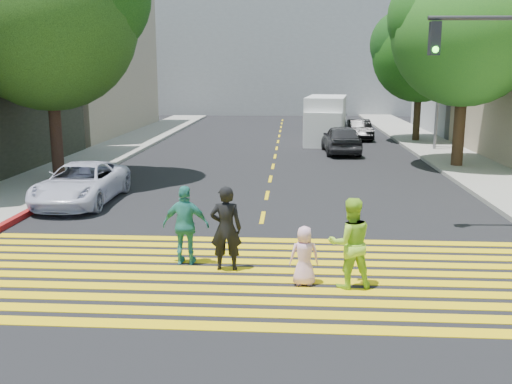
# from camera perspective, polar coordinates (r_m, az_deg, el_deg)

# --- Properties ---
(ground) EXTENTS (120.00, 120.00, 0.00)m
(ground) POSITION_cam_1_polar(r_m,az_deg,el_deg) (10.82, -1.02, -10.63)
(ground) COLOR black
(sidewalk_left) EXTENTS (3.00, 40.00, 0.15)m
(sidewalk_left) POSITION_cam_1_polar(r_m,az_deg,el_deg) (33.53, -12.60, 4.76)
(sidewalk_left) COLOR gray
(sidewalk_left) RESTS_ON ground
(sidewalk_right) EXTENTS (3.00, 60.00, 0.15)m
(sidewalk_right) POSITION_cam_1_polar(r_m,az_deg,el_deg) (26.42, 20.48, 2.38)
(sidewalk_right) COLOR gray
(sidewalk_right) RESTS_ON ground
(curb_red) EXTENTS (0.20, 8.00, 0.16)m
(curb_red) POSITION_cam_1_polar(r_m,az_deg,el_deg) (18.18, -21.63, -1.81)
(curb_red) COLOR maroon
(curb_red) RESTS_ON ground
(crosswalk) EXTENTS (13.40, 5.30, 0.01)m
(crosswalk) POSITION_cam_1_polar(r_m,az_deg,el_deg) (12.00, -0.52, -8.26)
(crosswalk) COLOR yellow
(crosswalk) RESTS_ON ground
(lane_line) EXTENTS (0.12, 34.40, 0.01)m
(lane_line) POSITION_cam_1_polar(r_m,az_deg,el_deg) (32.72, 2.15, 4.74)
(lane_line) COLOR yellow
(lane_line) RESTS_ON ground
(building_left_tan) EXTENTS (12.00, 16.00, 10.00)m
(building_left_tan) POSITION_cam_1_polar(r_m,az_deg,el_deg) (41.51, -20.80, 12.45)
(building_left_tan) COLOR tan
(building_left_tan) RESTS_ON ground
(building_right_grey) EXTENTS (10.00, 10.00, 10.00)m
(building_right_grey) POSITION_cam_1_polar(r_m,az_deg,el_deg) (42.40, 23.71, 12.20)
(building_right_grey) COLOR gray
(building_right_grey) RESTS_ON ground
(backdrop_block) EXTENTS (30.00, 8.00, 12.00)m
(backdrop_block) POSITION_cam_1_polar(r_m,az_deg,el_deg) (57.98, 2.88, 13.86)
(backdrop_block) COLOR gray
(backdrop_block) RESTS_ON ground
(tree_left) EXTENTS (7.37, 6.91, 9.28)m
(tree_left) POSITION_cam_1_polar(r_m,az_deg,el_deg) (22.72, -19.92, 16.64)
(tree_left) COLOR black
(tree_left) RESTS_ON ground
(tree_right_near) EXTENTS (7.98, 7.66, 8.96)m
(tree_right_near) POSITION_cam_1_polar(r_m,az_deg,el_deg) (26.03, 20.53, 15.49)
(tree_right_near) COLOR #322211
(tree_right_near) RESTS_ON ground
(tree_right_far) EXTENTS (6.85, 6.52, 7.99)m
(tree_right_far) POSITION_cam_1_polar(r_m,az_deg,el_deg) (34.92, 16.29, 13.61)
(tree_right_far) COLOR #2F2416
(tree_right_far) RESTS_ON ground
(pedestrian_man) EXTENTS (0.68, 0.46, 1.83)m
(pedestrian_man) POSITION_cam_1_polar(r_m,az_deg,el_deg) (12.04, -3.02, -3.66)
(pedestrian_man) COLOR black
(pedestrian_man) RESTS_ON ground
(pedestrian_woman) EXTENTS (0.99, 0.84, 1.80)m
(pedestrian_woman) POSITION_cam_1_polar(r_m,az_deg,el_deg) (11.23, 9.39, -5.05)
(pedestrian_woman) COLOR #A9E731
(pedestrian_woman) RESTS_ON ground
(pedestrian_child) EXTENTS (0.62, 0.44, 1.19)m
(pedestrian_child) POSITION_cam_1_polar(r_m,az_deg,el_deg) (11.33, 4.85, -6.37)
(pedestrian_child) COLOR #F1B2CF
(pedestrian_child) RESTS_ON ground
(pedestrian_extra) EXTENTS (1.05, 0.49, 1.75)m
(pedestrian_extra) POSITION_cam_1_polar(r_m,az_deg,el_deg) (12.51, -7.02, -3.32)
(pedestrian_extra) COLOR teal
(pedestrian_extra) RESTS_ON ground
(white_sedan) EXTENTS (2.12, 4.57, 1.27)m
(white_sedan) POSITION_cam_1_polar(r_m,az_deg,el_deg) (19.05, -17.09, 0.82)
(white_sedan) COLOR silver
(white_sedan) RESTS_ON ground
(dark_car_near) EXTENTS (1.94, 4.40, 1.47)m
(dark_car_near) POSITION_cam_1_polar(r_m,az_deg,el_deg) (29.52, 8.53, 5.25)
(dark_car_near) COLOR #232326
(dark_car_near) RESTS_ON ground
(silver_car) EXTENTS (2.19, 4.68, 1.32)m
(silver_car) POSITION_cam_1_polar(r_m,az_deg,el_deg) (41.96, 7.50, 7.16)
(silver_car) COLOR #A2A7AE
(silver_car) RESTS_ON ground
(dark_car_parked) EXTENTS (1.39, 3.71, 1.21)m
(dark_car_parked) POSITION_cam_1_polar(r_m,az_deg,el_deg) (35.78, 10.31, 6.15)
(dark_car_parked) COLOR black
(dark_car_parked) RESTS_ON ground
(white_van) EXTENTS (2.80, 5.91, 2.69)m
(white_van) POSITION_cam_1_polar(r_m,az_deg,el_deg) (33.80, 6.98, 7.06)
(white_van) COLOR white
(white_van) RESTS_ON ground
(street_lamp) EXTENTS (1.88, 0.23, 8.32)m
(street_lamp) POSITION_cam_1_polar(r_m,az_deg,el_deg) (31.05, 17.63, 12.63)
(street_lamp) COLOR slate
(street_lamp) RESTS_ON ground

